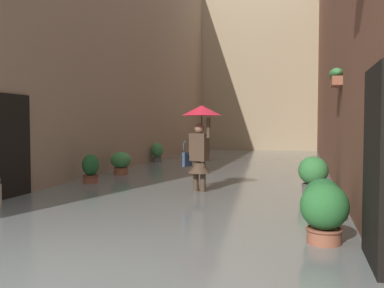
# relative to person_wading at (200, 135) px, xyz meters

# --- Properties ---
(ground_plane) EXTENTS (60.00, 60.00, 0.00)m
(ground_plane) POSITION_rel_person_wading_xyz_m (0.30, -4.54, -1.36)
(ground_plane) COLOR #605B56
(flood_water) EXTENTS (7.18, 26.29, 0.14)m
(flood_water) POSITION_rel_person_wading_xyz_m (0.30, -4.54, -1.30)
(flood_water) COLOR slate
(flood_water) RESTS_ON ground_plane
(building_facade_left) EXTENTS (2.04, 24.29, 8.92)m
(building_facade_left) POSITION_rel_person_wading_xyz_m (-3.79, -4.53, 3.09)
(building_facade_left) COLOR brown
(building_facade_left) RESTS_ON ground_plane
(building_facade_right) EXTENTS (2.04, 24.29, 9.20)m
(building_facade_right) POSITION_rel_person_wading_xyz_m (4.39, -4.53, 3.23)
(building_facade_right) COLOR gray
(building_facade_right) RESTS_ON ground_plane
(building_facade_far) EXTENTS (9.98, 1.80, 9.69)m
(building_facade_far) POSITION_rel_person_wading_xyz_m (0.30, -15.58, 3.48)
(building_facade_far) COLOR tan
(building_facade_far) RESTS_ON ground_plane
(person_wading) EXTENTS (0.87, 0.87, 2.07)m
(person_wading) POSITION_rel_person_wading_xyz_m (0.00, 0.00, 0.00)
(person_wading) COLOR black
(person_wading) RESTS_ON ground_plane
(potted_plant_mid_right) EXTENTS (0.59, 0.59, 0.80)m
(potted_plant_mid_right) POSITION_rel_person_wading_xyz_m (2.94, -2.34, -0.90)
(potted_plant_mid_right) COLOR #9E563D
(potted_plant_mid_right) RESTS_ON ground_plane
(potted_plant_near_left) EXTENTS (0.53, 0.53, 0.82)m
(potted_plant_near_left) POSITION_rel_person_wading_xyz_m (-2.43, 2.51, -0.91)
(potted_plant_near_left) COLOR brown
(potted_plant_near_left) RESTS_ON ground_plane
(potted_plant_mid_left) EXTENTS (0.61, 0.61, 0.93)m
(potted_plant_mid_left) POSITION_rel_person_wading_xyz_m (-2.36, -0.26, -0.84)
(potted_plant_mid_left) COLOR #66605B
(potted_plant_mid_left) RESTS_ON ground_plane
(potted_plant_near_right) EXTENTS (0.45, 0.45, 0.88)m
(potted_plant_near_right) POSITION_rel_person_wading_xyz_m (3.24, -6.31, -0.88)
(potted_plant_near_right) COLOR #66605B
(potted_plant_near_right) RESTS_ON ground_plane
(potted_plant_far_left) EXTENTS (0.59, 0.59, 0.89)m
(potted_plant_far_left) POSITION_rel_person_wading_xyz_m (-2.41, 3.45, -0.86)
(potted_plant_far_left) COLOR #9E563D
(potted_plant_far_left) RESTS_ON ground_plane
(potted_plant_far_right) EXTENTS (0.42, 0.42, 0.85)m
(potted_plant_far_right) POSITION_rel_person_wading_xyz_m (2.96, -0.60, -0.93)
(potted_plant_far_right) COLOR brown
(potted_plant_far_right) RESTS_ON ground_plane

